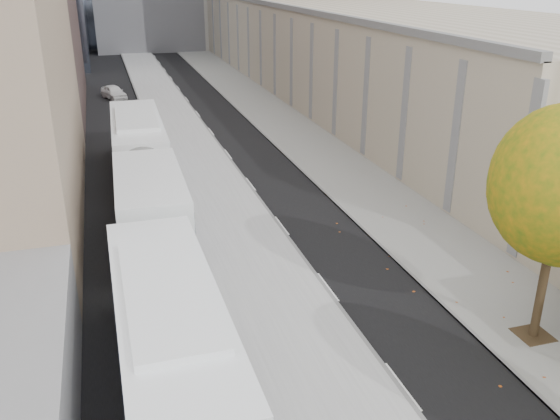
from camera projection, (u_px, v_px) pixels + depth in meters
name	position (u px, v px, depth m)	size (l,w,h in m)	color
bus_platform	(196.00, 160.00, 36.80)	(4.25, 150.00, 0.15)	#A7A7A7
sidewalk	(317.00, 150.00, 38.95)	(4.75, 150.00, 0.08)	gray
building_tan	(325.00, 37.00, 66.18)	(18.00, 92.00, 8.00)	tan
bus_far	(143.00, 166.00, 30.38)	(3.24, 19.31, 3.21)	white
distant_car	(114.00, 92.00, 54.36)	(1.46, 3.63, 1.24)	white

